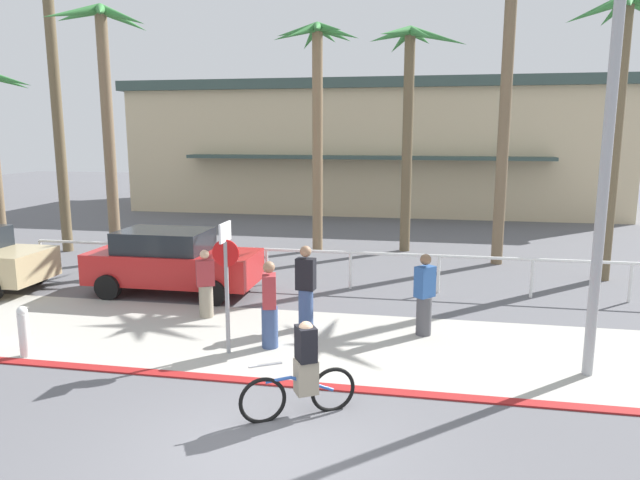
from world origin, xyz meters
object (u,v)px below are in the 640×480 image
car_red_1 (172,261)px  pedestrian_0 (206,287)px  palm_tree_5 (509,38)px  pedestrian_2 (424,298)px  palm_tree_4 (409,92)px  palm_tree_3 (317,78)px  cyclist_blue_0 (303,372)px  pedestrian_3 (306,290)px  palm_tree_6 (622,73)px  streetlight_curb (613,128)px  palm_tree_1 (54,51)px  palm_tree_2 (104,80)px  stop_sign_bike_lane (226,269)px  bollard_1 (24,331)px  pedestrian_1 (270,308)px

car_red_1 → pedestrian_0: (1.65, -1.80, -0.14)m
palm_tree_5 → car_red_1: (-8.82, -5.28, -6.14)m
pedestrian_0 → pedestrian_2: size_ratio=0.91×
palm_tree_5 → pedestrian_0: (-7.17, -7.08, -6.28)m
palm_tree_4 → palm_tree_3: bearing=-170.8°
cyclist_blue_0 → pedestrian_3: 3.90m
palm_tree_3 → palm_tree_5: palm_tree_5 is taller
palm_tree_6 → palm_tree_4: bearing=151.5°
cyclist_blue_0 → palm_tree_3: bearing=100.1°
streetlight_curb → palm_tree_1: (-15.49, 8.37, 2.63)m
cyclist_blue_0 → pedestrian_3: size_ratio=0.87×
palm_tree_2 → palm_tree_5: bearing=10.0°
streetlight_curb → palm_tree_6: (2.19, 7.47, 1.50)m
stop_sign_bike_lane → pedestrian_3: (1.17, 1.67, -0.81)m
bollard_1 → streetlight_curb: 10.96m
pedestrian_2 → streetlight_curb: bearing=-31.8°
pedestrian_3 → palm_tree_2: bearing=144.9°
palm_tree_4 → palm_tree_6: (5.81, -3.16, 0.20)m
palm_tree_2 → pedestrian_1: size_ratio=4.58×
streetlight_curb → palm_tree_5: (-0.61, 9.13, 2.74)m
palm_tree_4 → cyclist_blue_0: bearing=-94.3°
palm_tree_1 → palm_tree_6: (17.68, -0.90, -1.13)m
palm_tree_4 → car_red_1: (-5.80, -6.78, -4.70)m
pedestrian_1 → palm_tree_3: bearing=95.6°
stop_sign_bike_lane → cyclist_blue_0: stop_sign_bike_lane is taller
pedestrian_1 → pedestrian_3: size_ratio=0.95×
palm_tree_2 → palm_tree_1: bearing=152.0°
bollard_1 → palm_tree_1: 12.38m
palm_tree_4 → palm_tree_1: bearing=-169.2°
palm_tree_2 → palm_tree_5: palm_tree_5 is taller
palm_tree_5 → pedestrian_0: bearing=-135.4°
palm_tree_2 → streetlight_curb: bearing=-28.5°
cyclist_blue_0 → bollard_1: bearing=167.4°
cyclist_blue_0 → streetlight_curb: bearing=24.8°
palm_tree_5 → palm_tree_6: 3.48m
palm_tree_4 → streetlight_curb: bearing=-71.2°
streetlight_curb → palm_tree_1: size_ratio=0.77×
pedestrian_1 → stop_sign_bike_lane: bearing=-148.3°
palm_tree_2 → cyclist_blue_0: size_ratio=5.02×
stop_sign_bike_lane → pedestrian_3: 2.20m
car_red_1 → pedestrian_0: size_ratio=2.76×
palm_tree_4 → pedestrian_3: (-1.74, -8.93, -4.70)m
streetlight_curb → palm_tree_6: size_ratio=0.95×
stop_sign_bike_lane → palm_tree_6: 12.17m
palm_tree_1 → pedestrian_0: (7.71, -6.32, -6.18)m
palm_tree_3 → pedestrian_3: palm_tree_3 is taller
cyclist_blue_0 → pedestrian_0: 5.25m
palm_tree_3 → pedestrian_3: bearing=-80.6°
pedestrian_0 → stop_sign_bike_lane: bearing=-58.3°
car_red_1 → pedestrian_3: 4.59m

